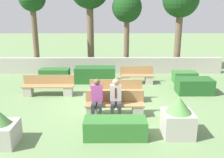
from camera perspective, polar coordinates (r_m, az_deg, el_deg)
ground_plane at (r=9.63m, az=-0.20°, el=-5.97°), size 60.00×60.00×0.00m
perimeter_wall at (r=14.29m, az=-0.27°, el=3.11°), size 12.60×0.30×0.90m
bench_front at (r=8.60m, az=0.64°, el=-6.32°), size 2.02×0.48×0.84m
bench_left_side at (r=9.92m, az=0.94°, el=-3.25°), size 2.11×0.48×0.84m
bench_right_side at (r=10.94m, az=-14.37°, el=-1.93°), size 2.16×0.48×0.84m
bench_back at (r=12.33m, az=5.73°, el=0.36°), size 1.63×0.49×0.84m
person_seated_man at (r=8.32m, az=0.85°, el=-4.07°), size 0.38×0.63×1.34m
person_seated_woman at (r=8.33m, az=-3.48°, el=-4.12°), size 0.38×0.63×1.33m
hedge_block_near_left at (r=7.23m, az=0.74°, el=-11.19°), size 1.78×0.67×0.57m
hedge_block_near_right at (r=13.01m, az=16.26°, el=0.43°), size 1.15×0.72×0.55m
hedge_block_mid_left at (r=11.44m, az=18.29°, el=-1.52°), size 1.52×0.89×0.66m
hedge_block_mid_right at (r=12.54m, az=-3.88°, el=1.00°), size 2.00×0.85×0.78m
hedge_block_far_left at (r=13.25m, az=-12.94°, el=1.02°), size 1.50×0.71×0.60m
planter_corner_left at (r=7.48m, az=14.84°, el=-8.58°), size 0.86×0.86×1.17m
planter_corner_right at (r=7.47m, az=-24.16°, el=-10.57°), size 0.86×0.86×0.99m
tree_leftmost at (r=14.96m, az=-17.73°, el=16.31°), size 1.47×1.47×4.89m
tree_center_right at (r=14.73m, az=3.45°, el=15.55°), size 1.69×1.69×4.51m
tree_rightmost at (r=15.07m, az=15.43°, el=16.74°), size 2.04×2.04×5.13m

